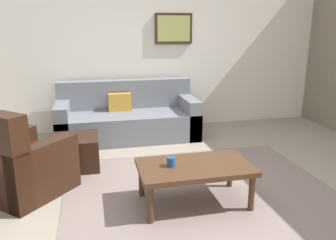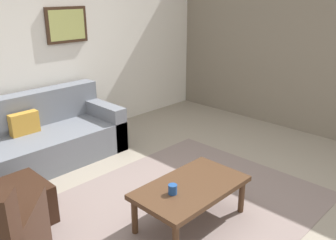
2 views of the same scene
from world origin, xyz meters
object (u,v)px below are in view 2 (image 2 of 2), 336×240
couch_main (36,141)px  framed_artwork (67,25)px  cup (173,189)px  ottoman (17,205)px  coffee_table (191,190)px

couch_main → framed_artwork: framed_artwork is taller
couch_main → cup: 2.32m
ottoman → coffee_table: size_ratio=0.51×
framed_artwork → couch_main: bearing=-153.7°
couch_main → coffee_table: couch_main is taller
ottoman → framed_artwork: (1.64, 1.56, 1.48)m
cup → framed_artwork: framed_artwork is taller
ottoman → cup: size_ratio=6.13×
couch_main → ottoman: couch_main is taller
couch_main → coffee_table: (0.41, -2.32, 0.06)m
couch_main → ottoman: 1.37m
couch_main → coffee_table: bearing=-80.1°
ottoman → coffee_table: coffee_table is taller
coffee_table → ottoman: bearing=134.6°
ottoman → coffee_table: (1.18, -1.19, 0.16)m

